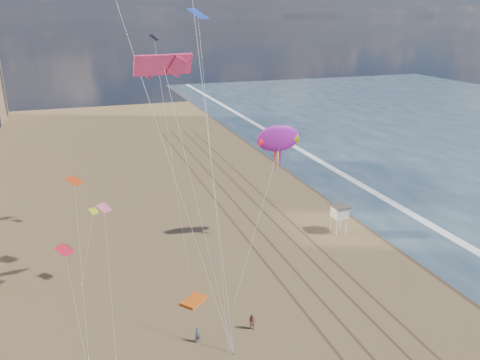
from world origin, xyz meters
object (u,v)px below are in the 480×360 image
at_px(grounded_kite, 194,301).
at_px(show_kite, 278,139).
at_px(kite_flyer_a, 198,335).
at_px(lifeguard_stand, 340,212).
at_px(kite_flyer_b, 252,322).

xyz_separation_m(grounded_kite, show_kite, (12.50, 9.29, 12.76)).
height_order(grounded_kite, kite_flyer_a, kite_flyer_a).
bearing_deg(lifeguard_stand, kite_flyer_b, -139.41).
xyz_separation_m(show_kite, kite_flyer_a, (-13.58, -15.19, -12.16)).
distance_m(grounded_kite, kite_flyer_b, 7.00).
bearing_deg(show_kite, kite_flyer_a, -131.81).
relative_size(lifeguard_stand, grounded_kite, 1.53).
xyz_separation_m(lifeguard_stand, grounded_kite, (-21.01, -8.90, -2.73)).
bearing_deg(grounded_kite, kite_flyer_b, -96.56).
relative_size(grounded_kite, show_kite, 0.13).
bearing_deg(kite_flyer_a, kite_flyer_b, -7.06).
xyz_separation_m(show_kite, kite_flyer_b, (-8.68, -15.12, -12.14)).
relative_size(grounded_kite, kite_flyer_a, 1.64).
distance_m(kite_flyer_a, kite_flyer_b, 4.91).
xyz_separation_m(lifeguard_stand, show_kite, (-8.51, 0.39, 10.03)).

